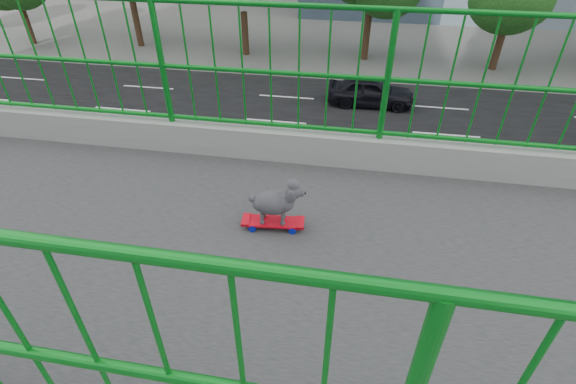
{
  "coord_description": "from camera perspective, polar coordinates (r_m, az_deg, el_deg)",
  "views": [
    {
      "loc": [
        2.07,
        3.76,
        9.13
      ],
      "look_at": [
        -0.74,
        3.27,
        7.07
      ],
      "focal_mm": 26.04,
      "sensor_mm": 36.0,
      "label": 1
    }
  ],
  "objects": [
    {
      "name": "car_4",
      "position": [
        22.5,
        11.21,
        13.36
      ],
      "size": [
        1.77,
        4.39,
        1.5
      ],
      "primitive_type": "imported",
      "rotation": [
        0.0,
        0.0,
        3.14
      ],
      "color": "black",
      "rests_on": "ground"
    },
    {
      "name": "poodle",
      "position": [
        3.11,
        -1.71,
        -1.26
      ],
      "size": [
        0.2,
        0.43,
        0.36
      ],
      "rotation": [
        0.0,
        0.0,
        0.09
      ],
      "color": "#2C2A2F",
      "rests_on": "skateboard"
    },
    {
      "name": "skateboard",
      "position": [
        3.24,
        -2.05,
        -4.17
      ],
      "size": [
        0.18,
        0.49,
        0.06
      ],
      "rotation": [
        0.0,
        0.0,
        0.09
      ],
      "color": "red",
      "rests_on": "footbridge"
    },
    {
      "name": "road",
      "position": [
        18.01,
        -3.58,
        5.41
      ],
      "size": [
        18.0,
        90.0,
        0.02
      ],
      "primitive_type": "cube",
      "color": "black",
      "rests_on": "ground"
    }
  ]
}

